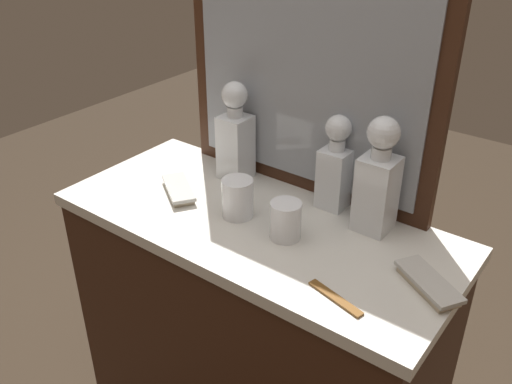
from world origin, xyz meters
TOP-DOWN VIEW (x-y plane):
  - dresser at (0.00, 0.00)m, footprint 1.06×0.47m
  - dresser_mirror at (0.00, 0.22)m, footprint 0.75×0.03m
  - crystal_decanter_left at (-0.19, 0.15)m, footprint 0.08×0.08m
  - crystal_decanter_far_left at (0.12, 0.18)m, footprint 0.08×0.08m
  - crystal_decanter_rear at (0.26, 0.14)m, footprint 0.09×0.09m
  - crystal_tumbler_far_right at (0.11, -0.02)m, footprint 0.08×0.08m
  - crystal_tumbler_rear at (-0.05, -0.01)m, footprint 0.08×0.08m
  - silver_brush_front at (-0.25, -0.02)m, footprint 0.17×0.14m
  - silver_brush_left at (0.46, -0.00)m, footprint 0.18×0.14m
  - tortoiseshell_comb at (0.32, -0.15)m, footprint 0.14×0.05m

SIDE VIEW (x-z plane):
  - dresser at x=0.00m, z-range 0.00..0.89m
  - tortoiseshell_comb at x=0.32m, z-range 0.89..0.90m
  - silver_brush_front at x=-0.25m, z-range 0.89..0.92m
  - silver_brush_left at x=0.46m, z-range 0.89..0.92m
  - crystal_tumbler_far_right at x=0.11m, z-range 0.89..0.98m
  - crystal_tumbler_rear at x=-0.05m, z-range 0.89..0.99m
  - crystal_decanter_far_left at x=0.12m, z-range 0.87..1.12m
  - crystal_decanter_left at x=-0.19m, z-range 0.86..1.15m
  - crystal_decanter_rear at x=0.26m, z-range 0.86..1.16m
  - dresser_mirror at x=0.00m, z-range 0.89..1.69m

